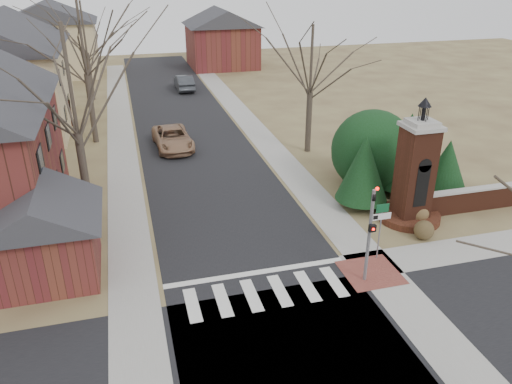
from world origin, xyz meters
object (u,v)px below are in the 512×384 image
object	(u,v)px
traffic_signal_pole	(371,227)
pickup_truck	(173,138)
sign_post	(381,220)
brick_gate_monument	(414,181)
distant_car	(184,82)

from	to	relation	value
traffic_signal_pole	pickup_truck	distance (m)	19.57
traffic_signal_pole	sign_post	bearing A→B (deg)	47.57
traffic_signal_pole	pickup_truck	size ratio (longest dim) A/B	0.84
sign_post	brick_gate_monument	bearing A→B (deg)	41.42
traffic_signal_pole	distant_car	bearing A→B (deg)	94.29
traffic_signal_pole	sign_post	xyz separation A→B (m)	(1.29, 1.41, -0.64)
sign_post	pickup_truck	bearing A→B (deg)	112.76
traffic_signal_pole	sign_post	world-z (taller)	traffic_signal_pole
brick_gate_monument	pickup_truck	bearing A→B (deg)	126.85
sign_post	brick_gate_monument	size ratio (longest dim) A/B	0.42
sign_post	distant_car	size ratio (longest dim) A/B	0.58
brick_gate_monument	distant_car	bearing A→B (deg)	103.19
distant_car	traffic_signal_pole	bearing A→B (deg)	94.16
sign_post	pickup_truck	size ratio (longest dim) A/B	0.52
traffic_signal_pole	pickup_truck	bearing A→B (deg)	107.63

